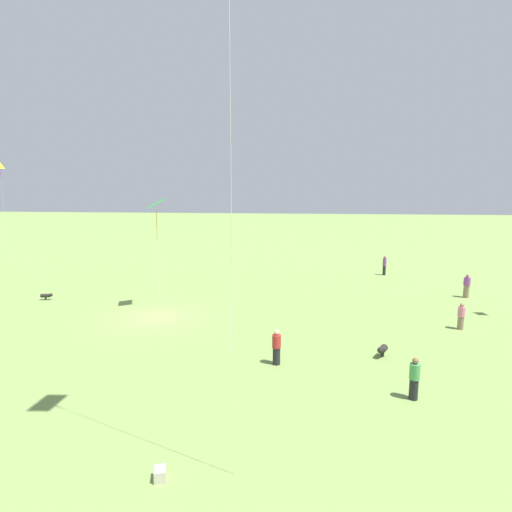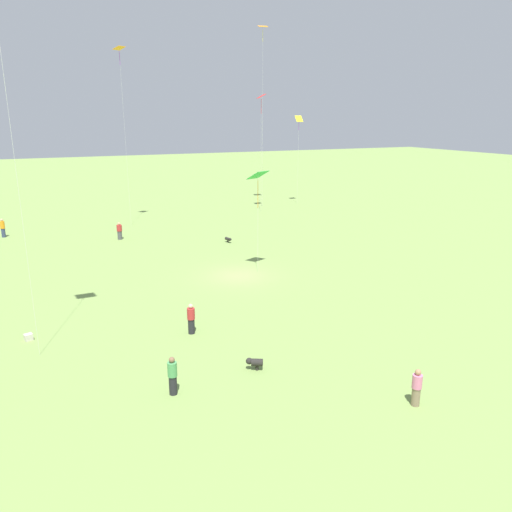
# 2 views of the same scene
# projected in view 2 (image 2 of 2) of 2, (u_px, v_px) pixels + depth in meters

# --- Properties ---
(ground_plane) EXTENTS (240.00, 240.00, 0.00)m
(ground_plane) POSITION_uv_depth(u_px,v_px,m) (238.00, 276.00, 35.91)
(ground_plane) COLOR #7A994C
(person_0) EXTENTS (0.44, 0.44, 1.57)m
(person_0) POSITION_uv_depth(u_px,v_px,m) (417.00, 388.00, 19.59)
(person_0) COLOR #847056
(person_0) RESTS_ON ground_plane
(person_1) EXTENTS (0.41, 0.41, 1.67)m
(person_1) POSITION_uv_depth(u_px,v_px,m) (173.00, 376.00, 20.37)
(person_1) COLOR #232328
(person_1) RESTS_ON ground_plane
(person_2) EXTENTS (0.54, 0.54, 1.78)m
(person_2) POSITION_uv_depth(u_px,v_px,m) (3.00, 228.00, 47.13)
(person_2) COLOR #333D5B
(person_2) RESTS_ON ground_plane
(person_5) EXTENTS (0.50, 0.50, 1.61)m
(person_5) POSITION_uv_depth(u_px,v_px,m) (119.00, 231.00, 46.30)
(person_5) COLOR #4C4C51
(person_5) RESTS_ON ground_plane
(person_6) EXTENTS (0.57, 0.57, 1.66)m
(person_6) POSITION_uv_depth(u_px,v_px,m) (191.00, 319.00, 26.14)
(person_6) COLOR #232328
(person_6) RESTS_ON ground_plane
(kite_0) EXTENTS (1.27, 1.28, 17.55)m
(kite_0) POSITION_uv_depth(u_px,v_px,m) (120.00, 58.00, 48.13)
(kite_0) COLOR orange
(kite_0) RESTS_ON ground_plane
(kite_2) EXTENTS (0.61, 0.95, 11.17)m
(kite_2) POSITION_uv_depth(u_px,v_px,m) (299.00, 122.00, 62.51)
(kite_2) COLOR yellow
(kite_2) RESTS_ON ground_plane
(kite_4) EXTENTS (1.16, 1.08, 13.52)m
(kite_4) POSITION_uv_depth(u_px,v_px,m) (261.00, 101.00, 56.67)
(kite_4) COLOR red
(kite_4) RESTS_ON ground_plane
(kite_7) EXTENTS (1.53, 1.60, 7.41)m
(kite_7) POSITION_uv_depth(u_px,v_px,m) (258.00, 177.00, 34.99)
(kite_7) COLOR green
(kite_7) RESTS_ON ground_plane
(kite_8) EXTENTS (1.27, 1.29, 21.36)m
(kite_8) POSITION_uv_depth(u_px,v_px,m) (263.00, 36.00, 58.41)
(kite_8) COLOR orange
(kite_8) RESTS_ON ground_plane
(dog_0) EXTENTS (0.59, 0.77, 0.58)m
(dog_0) POSITION_uv_depth(u_px,v_px,m) (255.00, 362.00, 22.45)
(dog_0) COLOR black
(dog_0) RESTS_ON ground_plane
(dog_1) EXTENTS (0.85, 0.41, 0.48)m
(dog_1) POSITION_uv_depth(u_px,v_px,m) (228.00, 239.00, 45.26)
(dog_1) COLOR black
(dog_1) RESTS_ON ground_plane
(picnic_bag_0) EXTENTS (0.41, 0.46, 0.34)m
(picnic_bag_0) POSITION_uv_depth(u_px,v_px,m) (28.00, 337.00, 25.50)
(picnic_bag_0) COLOR beige
(picnic_bag_0) RESTS_ON ground_plane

